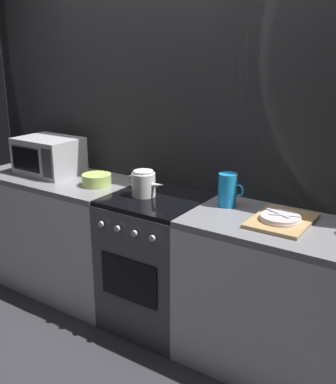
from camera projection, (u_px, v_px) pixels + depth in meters
The scene contains 10 objects.
ground_plane at pixel (158, 320), 3.13m from camera, with size 8.00×8.00×0.00m, color #2D2D33.
back_wall at pixel (184, 142), 3.02m from camera, with size 3.60×0.05×2.40m.
counter_left at pixel (62, 232), 3.46m from camera, with size 1.20×0.60×0.90m.
stove_unit at pixel (157, 262), 2.99m from camera, with size 0.60×0.63×0.90m.
counter_right at pixel (289, 302), 2.51m from camera, with size 1.20×0.60×0.90m.
microwave at pixel (49, 156), 3.35m from camera, with size 0.46×0.35×0.27m.
kettle at pixel (144, 184), 2.85m from camera, with size 0.28×0.15×0.17m.
mixing_bowl at pixel (97, 180), 3.08m from camera, with size 0.20×0.20×0.08m, color #B7D166.
pitcher at pixel (228, 190), 2.67m from camera, with size 0.16×0.11×0.20m.
dish_pile at pixel (281, 220), 2.43m from camera, with size 0.30×0.40×0.06m.
Camera 1 is at (1.56, -2.21, 1.81)m, focal length 42.15 mm.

